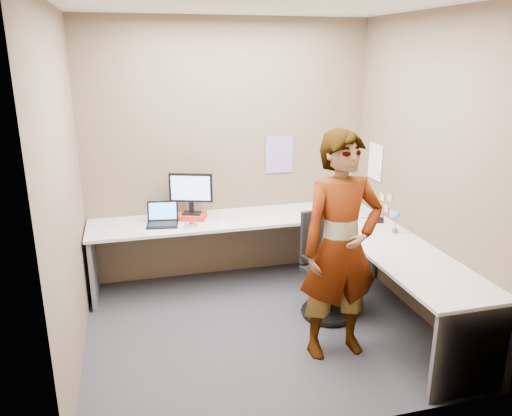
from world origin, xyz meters
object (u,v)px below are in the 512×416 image
object	(u,v)px
desk	(295,247)
office_chair	(327,274)
monitor	(191,190)
person	(341,247)

from	to	relation	value
desk	office_chair	size ratio (longest dim) A/B	3.10
office_chair	monitor	bearing A→B (deg)	128.39
monitor	desk	bearing A→B (deg)	-18.93
monitor	person	size ratio (longest dim) A/B	0.23
desk	monitor	distance (m)	1.19
monitor	office_chair	xyz separation A→B (m)	(1.12, -0.92, -0.64)
monitor	person	bearing A→B (deg)	-39.35
monitor	person	distance (m)	1.81
desk	monitor	size ratio (longest dim) A/B	7.00
desk	person	world-z (taller)	person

